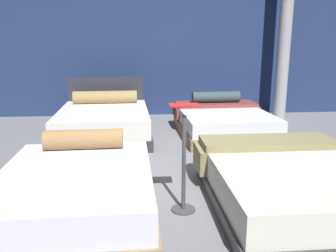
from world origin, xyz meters
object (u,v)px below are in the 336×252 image
bed_3 (223,122)px  bed_0 (77,190)px  support_pillar (285,38)px  bed_1 (290,183)px  bed_2 (104,122)px  price_sign (184,171)px

bed_3 → bed_0: bearing=-129.3°
bed_3 → support_pillar: (1.59, 1.32, 1.51)m
bed_0 → support_pillar: 5.79m
bed_3 → support_pillar: size_ratio=0.57×
bed_0 → bed_1: 2.16m
support_pillar → bed_3: bearing=-140.3°
bed_1 → bed_3: (-0.03, 2.85, 0.01)m
bed_0 → bed_2: 2.89m
bed_0 → bed_2: bearing=88.7°
bed_3 → support_pillar: 2.56m
bed_1 → price_sign: size_ratio=1.87×
bed_1 → bed_3: bearing=90.1°
bed_2 → support_pillar: bearing=16.3°
bed_0 → bed_1: bed_0 is taller
bed_0 → price_sign: 1.07m
bed_1 → price_sign: (-1.11, -0.06, 0.19)m
bed_0 → bed_2: size_ratio=0.93×
bed_2 → bed_3: bed_2 is taller
bed_2 → price_sign: (1.08, -2.95, 0.15)m
price_sign → bed_2: bearing=110.1°
bed_0 → bed_1: size_ratio=0.98×
price_sign → support_pillar: size_ratio=0.31×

